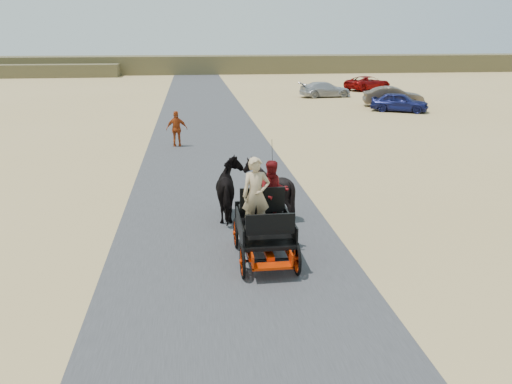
{
  "coord_description": "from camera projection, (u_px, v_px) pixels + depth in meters",
  "views": [
    {
      "loc": [
        -0.8,
        -10.39,
        5.21
      ],
      "look_at": [
        0.82,
        2.19,
        1.2
      ],
      "focal_mm": 35.0,
      "sensor_mm": 36.0,
      "label": 1
    }
  ],
  "objects": [
    {
      "name": "driver_man",
      "position": [
        256.0,
        195.0,
        11.69
      ],
      "size": [
        0.66,
        0.43,
        1.8
      ],
      "primitive_type": "imported",
      "color": "tan",
      "rests_on": "carriage"
    },
    {
      "name": "car_c",
      "position": [
        325.0,
        89.0,
        43.37
      ],
      "size": [
        4.64,
        2.27,
        1.3
      ],
      "primitive_type": "imported",
      "rotation": [
        0.0,
        0.0,
        1.67
      ],
      "color": "#B2B2B7",
      "rests_on": "ground"
    },
    {
      "name": "passenger_woman",
      "position": [
        273.0,
        192.0,
        12.3
      ],
      "size": [
        0.77,
        0.6,
        1.58
      ],
      "primitive_type": "imported",
      "color": "#660C0F",
      "rests_on": "carriage"
    },
    {
      "name": "horse_left",
      "position": [
        231.0,
        190.0,
        14.67
      ],
      "size": [
        0.91,
        2.01,
        1.7
      ],
      "primitive_type": "imported",
      "rotation": [
        0.0,
        0.0,
        3.14
      ],
      "color": "black",
      "rests_on": "ground"
    },
    {
      "name": "horse_right",
      "position": [
        268.0,
        188.0,
        14.8
      ],
      "size": [
        1.37,
        1.54,
        1.7
      ],
      "primitive_type": "imported",
      "rotation": [
        0.0,
        0.0,
        3.14
      ],
      "color": "black",
      "rests_on": "ground"
    },
    {
      "name": "car_d",
      "position": [
        368.0,
        83.0,
        48.83
      ],
      "size": [
        5.36,
        4.23,
        1.35
      ],
      "primitive_type": "imported",
      "rotation": [
        0.0,
        0.0,
        2.05
      ],
      "color": "maroon",
      "rests_on": "ground"
    },
    {
      "name": "road",
      "position": [
        233.0,
        271.0,
        11.5
      ],
      "size": [
        6.0,
        140.0,
        0.01
      ],
      "primitive_type": "cube",
      "color": "#38383A",
      "rests_on": "ground"
    },
    {
      "name": "carriage",
      "position": [
        264.0,
        245.0,
        12.04
      ],
      "size": [
        1.3,
        2.4,
        0.72
      ],
      "primitive_type": null,
      "color": "black",
      "rests_on": "ground"
    },
    {
      "name": "car_a",
      "position": [
        400.0,
        102.0,
        35.1
      ],
      "size": [
        4.22,
        3.26,
        1.34
      ],
      "primitive_type": "imported",
      "rotation": [
        0.0,
        0.0,
        1.08
      ],
      "color": "navy",
      "rests_on": "ground"
    },
    {
      "name": "pedestrian",
      "position": [
        177.0,
        129.0,
        24.07
      ],
      "size": [
        1.01,
        0.42,
        1.73
      ],
      "primitive_type": "imported",
      "rotation": [
        0.0,
        0.0,
        3.14
      ],
      "color": "#9E3812",
      "rests_on": "ground"
    },
    {
      "name": "ridge_far",
      "position": [
        196.0,
        65.0,
        69.77
      ],
      "size": [
        140.0,
        6.0,
        2.4
      ],
      "primitive_type": "cube",
      "color": "brown",
      "rests_on": "ground"
    },
    {
      "name": "ground",
      "position": [
        233.0,
        271.0,
        11.5
      ],
      "size": [
        140.0,
        140.0,
        0.0
      ],
      "primitive_type": "plane",
      "color": "tan"
    },
    {
      "name": "car_b",
      "position": [
        393.0,
        97.0,
        37.68
      ],
      "size": [
        4.67,
        2.54,
        1.46
      ],
      "primitive_type": "imported",
      "rotation": [
        0.0,
        0.0,
        1.34
      ],
      "color": "brown",
      "rests_on": "ground"
    }
  ]
}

